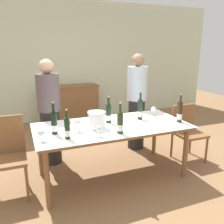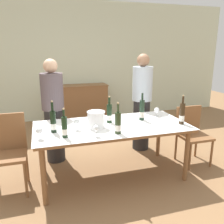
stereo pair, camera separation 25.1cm
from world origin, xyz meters
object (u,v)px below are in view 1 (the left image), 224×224
at_px(wine_glass_1, 91,113).
at_px(wine_glass_2, 42,133).
at_px(wine_glass_4, 78,123).
at_px(dining_table, 112,130).
at_px(chair_right_end, 187,129).
at_px(person_host, 50,113).
at_px(sideboard_cabinet, 70,104).
at_px(wine_glass_0, 99,129).
at_px(wine_bottle_2, 67,129).
at_px(wine_glass_3, 154,109).
at_px(person_guest_left, 137,103).
at_px(wine_bottle_1, 120,123).
at_px(ice_bucket, 97,120).
at_px(wine_bottle_4, 140,110).
at_px(wine_bottle_3, 109,114).
at_px(wine_bottle_0, 180,113).
at_px(wine_bottle_5, 54,123).
at_px(chair_left_end, 7,151).

bearing_deg(wine_glass_1, wine_glass_2, -141.59).
bearing_deg(wine_glass_4, dining_table, 6.75).
bearing_deg(chair_right_end, person_host, 162.36).
distance_m(sideboard_cabinet, wine_glass_0, 3.13).
distance_m(sideboard_cabinet, wine_bottle_2, 3.11).
distance_m(wine_glass_2, wine_glass_3, 1.73).
relative_size(wine_bottle_2, person_guest_left, 0.21).
bearing_deg(wine_bottle_1, sideboard_cabinet, 89.17).
height_order(wine_bottle_1, wine_glass_1, wine_bottle_1).
relative_size(sideboard_cabinet, ice_bucket, 5.77).
height_order(ice_bucket, wine_bottle_4, wine_bottle_4).
bearing_deg(wine_glass_1, ice_bucket, -94.53).
bearing_deg(chair_right_end, dining_table, -176.37).
relative_size(person_host, person_guest_left, 0.96).
xyz_separation_m(wine_glass_0, wine_glass_1, (0.10, 0.67, 0.01)).
bearing_deg(wine_glass_0, dining_table, 49.36).
distance_m(wine_bottle_1, wine_bottle_2, 0.62).
bearing_deg(wine_bottle_3, wine_glass_1, 132.69).
height_order(wine_bottle_0, chair_right_end, wine_bottle_0).
relative_size(ice_bucket, wine_bottle_5, 0.59).
xyz_separation_m(wine_bottle_0, wine_glass_1, (-1.10, 0.54, -0.03)).
distance_m(ice_bucket, wine_bottle_2, 0.48).
bearing_deg(person_host, wine_bottle_4, -27.34).
distance_m(wine_bottle_5, person_guest_left, 1.71).
height_order(wine_bottle_2, wine_glass_2, wine_bottle_2).
bearing_deg(wine_bottle_2, wine_bottle_5, 117.72).
relative_size(wine_bottle_5, chair_right_end, 0.45).
height_order(wine_bottle_1, wine_bottle_3, wine_bottle_1).
distance_m(wine_bottle_1, person_host, 1.24).
bearing_deg(wine_bottle_0, wine_glass_1, 153.74).
xyz_separation_m(wine_glass_4, person_guest_left, (1.23, 0.81, -0.03)).
distance_m(wine_bottle_1, wine_glass_2, 0.89).
relative_size(wine_glass_0, wine_glass_3, 1.00).
bearing_deg(sideboard_cabinet, wine_bottle_2, -102.36).
bearing_deg(wine_bottle_3, wine_glass_4, -158.94).
bearing_deg(wine_glass_4, wine_glass_3, 12.38).
distance_m(wine_bottle_1, wine_glass_0, 0.27).
xyz_separation_m(dining_table, wine_bottle_3, (-0.00, 0.13, 0.19)).
relative_size(wine_bottle_5, chair_left_end, 0.41).
height_order(wine_bottle_0, chair_left_end, wine_bottle_0).
height_order(dining_table, wine_glass_3, wine_glass_3).
height_order(wine_bottle_0, wine_bottle_4, wine_bottle_0).
distance_m(sideboard_cabinet, ice_bucket, 2.82).
bearing_deg(wine_bottle_1, person_host, 123.43).
bearing_deg(wine_glass_0, wine_bottle_5, 148.14).
height_order(ice_bucket, wine_glass_0, ice_bucket).
height_order(sideboard_cabinet, wine_bottle_0, wine_bottle_0).
xyz_separation_m(wine_bottle_5, person_host, (0.04, 0.77, -0.08)).
xyz_separation_m(wine_bottle_5, wine_glass_2, (-0.16, -0.19, -0.04)).
bearing_deg(wine_bottle_1, ice_bucket, 124.94).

